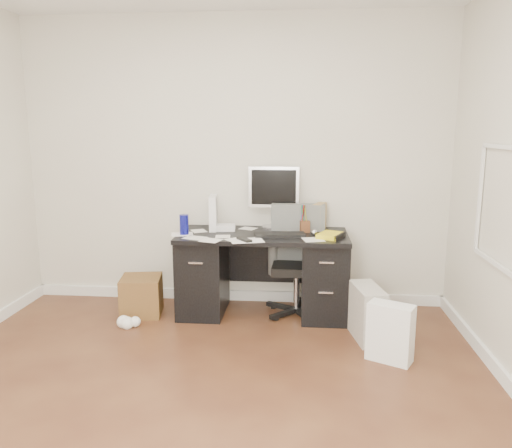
% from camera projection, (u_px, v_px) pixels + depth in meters
% --- Properties ---
extents(ground, '(4.00, 4.00, 0.00)m').
position_uv_depth(ground, '(193.00, 412.00, 2.99)').
color(ground, '#432115').
rests_on(ground, ground).
extents(room_shell, '(4.02, 4.02, 2.71)m').
position_uv_depth(room_shell, '(192.00, 131.00, 2.70)').
color(room_shell, beige).
rests_on(room_shell, ground).
extents(desk, '(1.50, 0.70, 0.75)m').
position_uv_depth(desk, '(263.00, 271.00, 4.51)').
color(desk, black).
rests_on(desk, ground).
extents(loose_papers, '(1.10, 0.60, 0.00)m').
position_uv_depth(loose_papers, '(240.00, 234.00, 4.41)').
color(loose_papers, white).
rests_on(loose_papers, desk).
extents(lcd_monitor, '(0.47, 0.27, 0.59)m').
position_uv_depth(lcd_monitor, '(274.00, 197.00, 4.62)').
color(lcd_monitor, silver).
rests_on(lcd_monitor, desk).
extents(keyboard, '(0.46, 0.22, 0.02)m').
position_uv_depth(keyboard, '(280.00, 235.00, 4.33)').
color(keyboard, black).
rests_on(keyboard, desk).
extents(computer_mouse, '(0.07, 0.07, 0.06)m').
position_uv_depth(computer_mouse, '(314.00, 232.00, 4.35)').
color(computer_mouse, silver).
rests_on(computer_mouse, desk).
extents(travel_mug, '(0.10, 0.10, 0.18)m').
position_uv_depth(travel_mug, '(184.00, 225.00, 4.38)').
color(travel_mug, '#161998').
rests_on(travel_mug, desk).
extents(white_binder, '(0.15, 0.29, 0.32)m').
position_uv_depth(white_binder, '(213.00, 213.00, 4.58)').
color(white_binder, white).
rests_on(white_binder, desk).
extents(magazine_file, '(0.16, 0.23, 0.24)m').
position_uv_depth(magazine_file, '(319.00, 217.00, 4.58)').
color(magazine_file, '#987749').
rests_on(magazine_file, desk).
extents(pen_cup, '(0.12, 0.12, 0.25)m').
position_uv_depth(pen_cup, '(305.00, 218.00, 4.48)').
color(pen_cup, brown).
rests_on(pen_cup, desk).
extents(yellow_book, '(0.26, 0.29, 0.04)m').
position_uv_depth(yellow_book, '(331.00, 235.00, 4.26)').
color(yellow_book, yellow).
rests_on(yellow_book, desk).
extents(paper_remote, '(0.32, 0.28, 0.02)m').
position_uv_depth(paper_remote, '(247.00, 239.00, 4.15)').
color(paper_remote, white).
rests_on(paper_remote, desk).
extents(office_chair, '(0.58, 0.58, 0.99)m').
position_uv_depth(office_chair, '(297.00, 261.00, 4.48)').
color(office_chair, '#525452').
rests_on(office_chair, ground).
extents(pc_tower, '(0.27, 0.46, 0.43)m').
position_uv_depth(pc_tower, '(367.00, 313.00, 4.00)').
color(pc_tower, '#ACA69B').
rests_on(pc_tower, ground).
extents(shopping_bag, '(0.39, 0.35, 0.43)m').
position_uv_depth(shopping_bag, '(390.00, 333.00, 3.62)').
color(shopping_bag, white).
rests_on(shopping_bag, ground).
extents(wicker_basket, '(0.40, 0.40, 0.35)m').
position_uv_depth(wicker_basket, '(142.00, 296.00, 4.53)').
color(wicker_basket, '#4E3017').
rests_on(wicker_basket, ground).
extents(desk_printer, '(0.39, 0.35, 0.19)m').
position_uv_depth(desk_printer, '(203.00, 296.00, 4.78)').
color(desk_printer, slate).
rests_on(desk_printer, ground).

